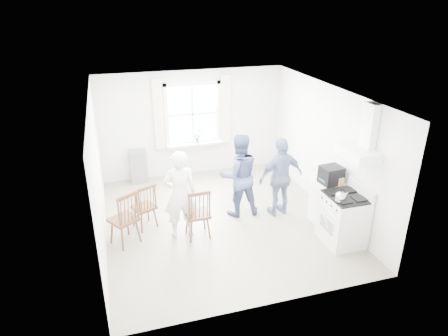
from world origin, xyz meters
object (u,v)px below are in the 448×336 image
windsor_chair_c (127,214)px  low_cabinet (327,202)px  windsor_chair_a (146,202)px  windsor_chair_b (199,210)px  person_left (180,195)px  gas_stove (343,219)px  stereo_stack (331,175)px  person_right (281,177)px  person_mid (239,175)px

windsor_chair_c → low_cabinet: bearing=-4.4°
low_cabinet → windsor_chair_a: 3.52m
low_cabinet → windsor_chair_b: 2.56m
windsor_chair_c → person_left: (0.98, 0.07, 0.20)m
gas_stove → windsor_chair_a: (-3.36, 1.46, 0.09)m
stereo_stack → person_left: bearing=171.1°
gas_stove → person_right: bearing=117.7°
person_right → person_left: bearing=-1.6°
gas_stove → stereo_stack: 0.86m
windsor_chair_b → gas_stove: bearing=-18.3°
person_left → person_right: size_ratio=1.03×
windsor_chair_c → person_right: (3.07, 0.29, 0.18)m
low_cabinet → person_left: bearing=172.7°
low_cabinet → person_mid: person_mid is taller
windsor_chair_a → windsor_chair_c: (-0.39, -0.46, 0.07)m
person_left → windsor_chair_a: bearing=-35.0°
stereo_stack → person_mid: bearing=149.4°
low_cabinet → windsor_chair_b: size_ratio=0.88×
person_left → person_mid: (1.29, 0.47, 0.01)m
gas_stove → windsor_chair_b: (-2.48, 0.82, 0.14)m
windsor_chair_a → low_cabinet: bearing=-12.5°
stereo_stack → windsor_chair_c: stereo_stack is taller
person_left → person_mid: person_mid is taller
stereo_stack → person_right: size_ratio=0.25×
windsor_chair_a → person_mid: size_ratio=0.55×
windsor_chair_c → person_right: person_right is taller
stereo_stack → windsor_chair_b: stereo_stack is taller
person_right → windsor_chair_a: bearing=-11.3°
low_cabinet → windsor_chair_c: windsor_chair_c is taller
windsor_chair_b → person_right: bearing=14.4°
low_cabinet → stereo_stack: bearing=-106.3°
person_mid → person_left: bearing=21.4°
windsor_chair_a → windsor_chair_b: size_ratio=0.93×
person_mid → person_right: person_mid is taller
person_left → windsor_chair_b: bearing=139.4°
windsor_chair_c → person_right: size_ratio=0.64×
stereo_stack → person_mid: 1.79m
windsor_chair_c → person_mid: person_mid is taller
windsor_chair_b → stereo_stack: bearing=-4.5°
gas_stove → person_left: bearing=159.0°
stereo_stack → windsor_chair_a: size_ratio=0.44×
gas_stove → windsor_chair_a: bearing=156.6°
windsor_chair_c → person_mid: 2.34m
windsor_chair_b → person_left: person_left is taller
windsor_chair_a → windsor_chair_c: bearing=-129.9°
windsor_chair_b → person_left: 0.44m
windsor_chair_b → windsor_chair_c: size_ratio=0.96×
low_cabinet → person_left: 2.90m
windsor_chair_b → person_right: 1.88m
stereo_stack → windsor_chair_c: size_ratio=0.39×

